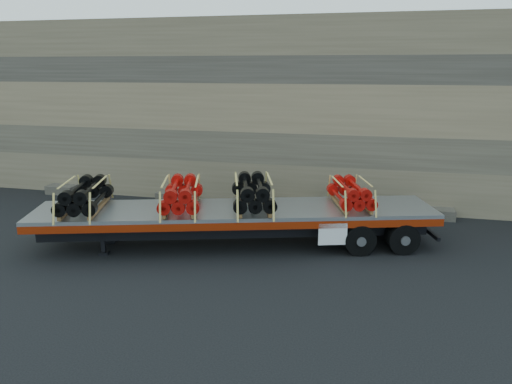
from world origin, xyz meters
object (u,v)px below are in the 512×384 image
at_px(bundle_midrear, 253,194).
at_px(bundle_rear, 351,194).
at_px(trailer, 235,227).
at_px(bundle_midfront, 181,195).
at_px(bundle_front, 85,197).

distance_m(bundle_midrear, bundle_rear, 2.91).
relative_size(trailer, bundle_midfront, 5.17).
relative_size(bundle_midrear, bundle_rear, 1.15).
xyz_separation_m(bundle_midfront, bundle_rear, (4.77, 1.48, -0.04)).
bearing_deg(bundle_midfront, bundle_front, 180.00).
relative_size(bundle_front, bundle_midfront, 1.01).
bearing_deg(bundle_midfront, bundle_midrear, -0.00).
distance_m(bundle_front, bundle_midrear, 4.85).
bearing_deg(bundle_rear, bundle_midrear, 180.00).
xyz_separation_m(bundle_front, bundle_rear, (7.41, 2.31, -0.04)).
distance_m(bundle_front, bundle_midfront, 2.77).
relative_size(trailer, bundle_rear, 5.68).
bearing_deg(bundle_midfront, bundle_rear, -0.00).
xyz_separation_m(bundle_midrear, bundle_rear, (2.78, 0.86, -0.05)).
relative_size(bundle_midfront, bundle_rear, 1.10).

